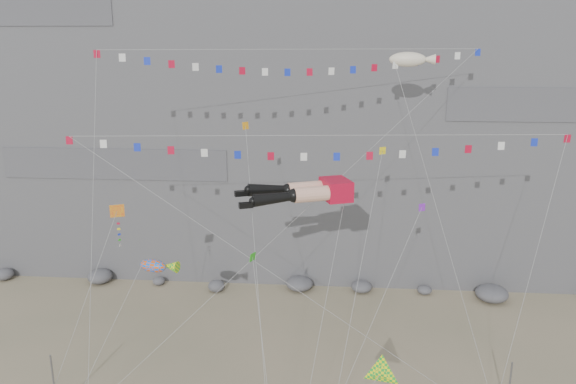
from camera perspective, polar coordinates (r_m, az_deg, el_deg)
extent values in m
cube|color=slate|center=(65.28, 2.11, 16.48)|extent=(80.00, 28.00, 50.00)
cylinder|color=slate|center=(41.30, -22.70, -17.48)|extent=(0.12, 0.12, 4.08)
cube|color=#B70B27|center=(39.42, 4.89, 0.27)|extent=(2.49, 2.87, 1.42)
cylinder|color=#EAAC92|center=(38.08, 2.37, -0.22)|extent=(2.62, 1.84, 1.05)
sphere|color=black|center=(37.72, 0.64, -0.36)|extent=(0.96, 0.96, 0.96)
cone|color=black|center=(37.37, -1.45, -0.65)|extent=(2.99, 1.84, 0.98)
cube|color=black|center=(37.03, -4.30, -1.35)|extent=(1.02, 0.72, 0.35)
cylinder|color=#EAAC92|center=(39.38, 1.70, 0.31)|extent=(2.62, 1.84, 1.05)
sphere|color=black|center=(39.04, 0.03, 0.18)|extent=(0.96, 0.96, 0.96)
cone|color=black|center=(38.64, -1.99, 0.22)|extent=(3.01, 1.85, 1.05)
cube|color=black|center=(38.25, -4.76, -0.14)|extent=(1.02, 0.72, 0.35)
cylinder|color=gray|center=(35.68, 2.87, -12.92)|extent=(0.03, 0.03, 18.96)
cylinder|color=gray|center=(39.64, -8.93, -2.73)|extent=(0.03, 0.03, 29.09)
cylinder|color=gray|center=(38.00, 11.65, -8.16)|extent=(0.03, 0.03, 21.48)
cylinder|color=gray|center=(40.22, -20.25, -11.28)|extent=(0.03, 0.03, 13.94)
cylinder|color=gray|center=(39.87, -17.68, -14.62)|extent=(0.03, 0.03, 11.79)
cylinder|color=gray|center=(41.36, 15.96, -2.96)|extent=(0.03, 0.03, 26.20)
cylinder|color=gray|center=(37.50, -3.22, -8.10)|extent=(0.03, 0.03, 22.46)
cylinder|color=gray|center=(37.53, 8.69, -12.68)|extent=(0.03, 0.03, 17.60)
cylinder|color=gray|center=(35.18, -2.44, -16.53)|extent=(0.03, 0.03, 12.70)
cylinder|color=gray|center=(38.06, 7.04, -9.41)|extent=(0.03, 0.03, 21.74)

